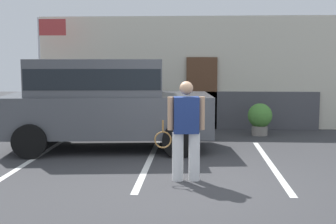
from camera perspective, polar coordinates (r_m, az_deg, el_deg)
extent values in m
plane|color=#38383A|center=(7.59, 2.15, -9.01)|extent=(40.00, 40.00, 0.00)
cube|color=silver|center=(9.63, -16.92, -5.86)|extent=(0.12, 4.40, 0.01)
cube|color=silver|center=(9.08, -2.44, -6.33)|extent=(0.12, 4.40, 0.01)
cube|color=silver|center=(9.16, 12.82, -6.39)|extent=(0.12, 4.40, 0.01)
cube|color=beige|center=(13.40, 2.82, 5.01)|extent=(8.93, 0.30, 3.29)
cube|color=#4C4C51|center=(13.28, 2.78, 0.26)|extent=(7.50, 0.10, 1.10)
cube|color=brown|center=(13.21, 4.29, 2.39)|extent=(0.90, 0.06, 2.10)
cube|color=#4C4F54|center=(10.34, -7.50, -0.28)|extent=(4.76, 2.33, 0.90)
cube|color=#4C4F54|center=(10.30, -8.97, 4.41)|extent=(3.06, 2.03, 0.80)
cube|color=black|center=(10.30, -8.97, 4.30)|extent=(3.00, 2.04, 0.44)
cylinder|color=black|center=(11.30, 0.84, -1.86)|extent=(0.74, 0.33, 0.72)
cylinder|color=black|center=(9.43, 1.41, -3.61)|extent=(0.74, 0.33, 0.72)
cylinder|color=black|center=(11.58, -14.68, -1.88)|extent=(0.74, 0.33, 0.72)
cylinder|color=black|center=(9.76, -17.12, -3.57)|extent=(0.74, 0.33, 0.72)
cylinder|color=white|center=(7.67, 3.34, -5.68)|extent=(0.19, 0.19, 0.82)
cylinder|color=white|center=(7.65, 1.25, -5.71)|extent=(0.19, 0.19, 0.82)
cube|color=navy|center=(7.54, 2.32, -0.38)|extent=(0.44, 0.31, 0.61)
sphere|color=tan|center=(7.49, 2.34, 3.06)|extent=(0.23, 0.23, 0.23)
cylinder|color=tan|center=(7.56, 4.30, -0.17)|extent=(0.10, 0.10, 0.56)
cylinder|color=tan|center=(7.51, 0.34, -0.19)|extent=(0.10, 0.10, 0.56)
torus|color=olive|center=(7.63, -0.65, -3.54)|extent=(0.37, 0.06, 0.37)
cylinder|color=olive|center=(7.59, -0.65, -1.80)|extent=(0.03, 0.03, 0.20)
cylinder|color=gray|center=(12.40, 11.55, -2.31)|extent=(0.42, 0.42, 0.26)
sphere|color=#4C8C38|center=(12.34, 11.59, -0.43)|extent=(0.66, 0.66, 0.66)
cylinder|color=silver|center=(13.19, -15.94, 4.54)|extent=(0.05, 0.05, 3.20)
cube|color=#B23838|center=(13.08, -14.46, 10.37)|extent=(0.75, 0.04, 0.45)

